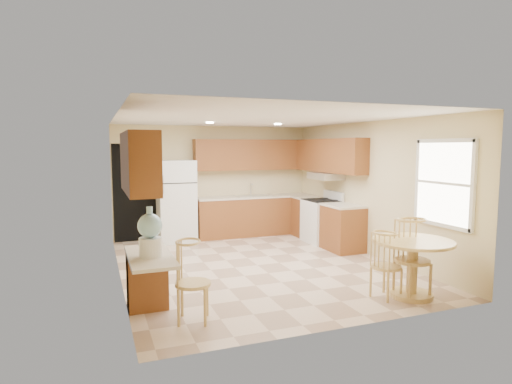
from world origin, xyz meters
name	(u,v)px	position (x,y,z in m)	size (l,w,h in m)	color
floor	(257,265)	(0.00, 0.00, 0.00)	(5.50, 5.50, 0.00)	beige
ceiling	(257,119)	(0.00, 0.00, 2.50)	(4.50, 5.50, 0.02)	white
wall_back	(215,181)	(0.00, 2.75, 1.25)	(4.50, 0.02, 2.50)	beige
wall_front	(347,218)	(0.00, -2.75, 1.25)	(4.50, 0.02, 2.50)	beige
wall_left	(118,199)	(-2.25, 0.00, 1.25)	(0.02, 5.50, 2.50)	beige
wall_right	(369,189)	(2.25, 0.00, 1.25)	(0.02, 5.50, 2.50)	beige
doorway	(136,193)	(-1.75, 2.73, 1.05)	(0.90, 0.02, 2.10)	black
base_cab_back	(255,216)	(0.88, 2.45, 0.43)	(2.75, 0.60, 0.87)	brown
counter_back	(255,197)	(0.88, 2.45, 0.89)	(2.75, 0.63, 0.04)	beige
base_cab_right_a	(308,217)	(1.95, 1.85, 0.43)	(0.60, 0.59, 0.87)	brown
counter_right_a	(308,197)	(1.95, 1.85, 0.89)	(0.63, 0.59, 0.04)	beige
base_cab_right_b	(343,229)	(1.95, 0.40, 0.43)	(0.60, 0.80, 0.87)	brown
counter_right_b	(343,206)	(1.95, 0.40, 0.89)	(0.63, 0.80, 0.04)	beige
upper_cab_back	(253,155)	(0.88, 2.58, 1.85)	(2.75, 0.33, 0.70)	brown
upper_cab_right	(329,156)	(2.08, 1.21, 1.85)	(0.33, 2.42, 0.70)	brown
upper_cab_left	(139,162)	(-2.08, -1.60, 1.85)	(0.33, 1.40, 0.70)	brown
sink	(254,196)	(0.85, 2.45, 0.91)	(0.78, 0.44, 0.01)	silver
range_hood	(326,176)	(2.00, 1.18, 1.42)	(0.50, 0.76, 0.14)	silver
desk_pedestal	(147,280)	(-2.00, -1.32, 0.36)	(0.48, 0.42, 0.72)	brown
desk_top	(150,257)	(-2.00, -1.70, 0.75)	(0.50, 1.20, 0.04)	beige
window	(444,183)	(2.23, -1.85, 1.50)	(0.06, 1.12, 1.30)	white
can_light_a	(210,123)	(-0.50, 1.20, 2.48)	(0.14, 0.14, 0.02)	white
can_light_b	(278,124)	(0.90, 1.20, 2.48)	(0.14, 0.14, 0.02)	white
refrigerator	(176,201)	(-0.95, 2.40, 0.87)	(0.77, 0.75, 1.75)	white
stove	(322,221)	(1.92, 1.18, 0.47)	(0.65, 0.76, 1.09)	white
dining_table	(412,260)	(1.40, -2.20, 0.51)	(1.06, 1.06, 0.79)	#D9B56C
chair_table_a	(391,260)	(1.06, -2.18, 0.54)	(0.39, 0.51, 0.89)	#D9B56C
chair_table_b	(418,252)	(1.40, -2.30, 0.64)	(0.47, 0.47, 1.05)	#D9B56C
chair_desk	(195,275)	(-1.55, -2.05, 0.58)	(0.42, 0.54, 0.95)	#D9B56C
water_crock	(150,234)	(-2.00, -1.78, 1.03)	(0.28, 0.28, 0.58)	white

